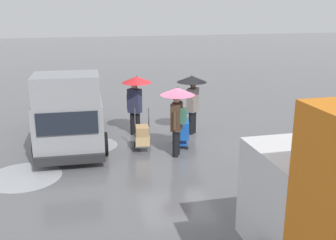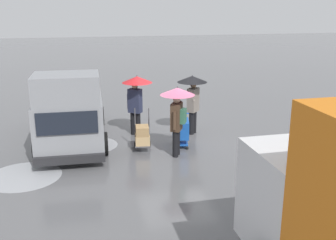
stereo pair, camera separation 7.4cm
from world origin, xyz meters
name	(u,v)px [view 1 (the left image)]	position (x,y,z in m)	size (l,w,h in m)	color
ground_plane	(177,142)	(0.00, 0.00, 0.00)	(90.00, 90.00, 0.00)	#5B5B5E
slush_patch_near_cluster	(92,145)	(2.82, -0.23, 0.00)	(1.68, 1.68, 0.01)	#999BA0
slush_patch_mid_street	(24,177)	(4.72, 1.88, 0.00)	(2.02, 2.02, 0.01)	#999BA0
cargo_van_parked_right	(71,109)	(3.43, -0.66, 1.18)	(2.30, 5.39, 2.60)	gray
shopping_cart_vendor	(180,130)	(-0.01, 0.47, 0.57)	(0.71, 0.91, 1.04)	#1951B2
hand_dolly_boxes	(142,136)	(1.26, 0.59, 0.49)	(0.59, 0.76, 1.32)	#515156
pedestrian_pink_side	(136,91)	(1.21, -1.01, 1.58)	(1.04, 1.04, 2.15)	black
pedestrian_black_side	(177,106)	(0.28, 1.21, 1.57)	(1.04, 1.04, 2.15)	black
pedestrian_white_side	(192,91)	(-0.73, -0.70, 1.58)	(1.04, 1.04, 2.15)	black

